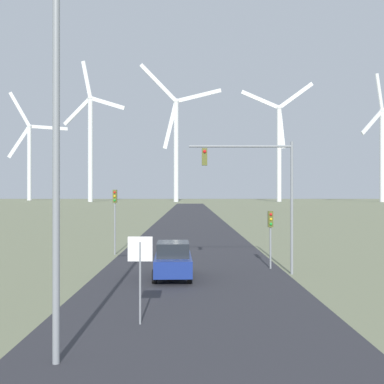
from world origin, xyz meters
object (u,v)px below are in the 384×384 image
at_px(stop_sign_near, 140,263).
at_px(traffic_light_mast_overhead, 258,179).
at_px(wind_turbine_far_left, 29,154).
at_px(wind_turbine_right, 279,143).
at_px(streetlamp, 56,94).
at_px(traffic_light_post_near_right, 271,226).
at_px(wind_turbine_far_right, 382,146).
at_px(car_approaching, 173,260).
at_px(wind_turbine_left, 90,139).
at_px(traffic_light_post_near_left, 115,207).
at_px(wind_turbine_center, 176,139).

bearing_deg(stop_sign_near, traffic_light_mast_overhead, 59.73).
bearing_deg(wind_turbine_far_left, wind_turbine_right, -14.36).
bearing_deg(streetlamp, traffic_light_post_near_right, 60.47).
relative_size(traffic_light_mast_overhead, wind_turbine_far_right, 0.12).
relative_size(car_approaching, wind_turbine_left, 0.06).
relative_size(traffic_light_post_near_left, wind_turbine_center, 0.07).
distance_m(wind_turbine_right, wind_turbine_far_right, 46.22).
xyz_separation_m(car_approaching, wind_turbine_far_right, (88.64, 181.59, 24.80)).
height_order(streetlamp, stop_sign_near, streetlamp).
height_order(wind_turbine_far_left, wind_turbine_center, wind_turbine_center).
height_order(car_approaching, wind_turbine_left, wind_turbine_left).
bearing_deg(traffic_light_post_near_right, wind_turbine_far_right, 65.03).
bearing_deg(wind_turbine_far_right, traffic_light_post_near_left, -118.25).
distance_m(traffic_light_mast_overhead, wind_turbine_center, 185.30).
height_order(traffic_light_post_near_left, wind_turbine_center, wind_turbine_center).
distance_m(streetlamp, wind_turbine_right, 206.07).
bearing_deg(stop_sign_near, wind_turbine_far_right, 64.72).
xyz_separation_m(traffic_light_post_near_right, wind_turbine_far_left, (-91.84, 219.15, 23.13)).
xyz_separation_m(traffic_light_mast_overhead, car_approaching, (-4.39, -1.09, -4.06)).
distance_m(traffic_light_post_near_left, wind_turbine_far_right, 197.71).
distance_m(traffic_light_post_near_right, wind_turbine_right, 191.41).
distance_m(stop_sign_near, wind_turbine_far_left, 246.31).
relative_size(streetlamp, traffic_light_post_near_left, 2.44).
bearing_deg(streetlamp, traffic_light_mast_overhead, 60.50).
height_order(streetlamp, wind_turbine_center, wind_turbine_center).
distance_m(wind_turbine_left, wind_turbine_far_right, 133.96).
distance_m(streetlamp, stop_sign_near, 6.07).
relative_size(stop_sign_near, traffic_light_post_near_right, 0.88).
distance_m(streetlamp, traffic_light_mast_overhead, 14.14).
height_order(streetlamp, car_approaching, streetlamp).
xyz_separation_m(streetlamp, wind_turbine_center, (-2.93, 195.66, 22.40)).
relative_size(streetlamp, wind_turbine_left, 0.17).
xyz_separation_m(stop_sign_near, wind_turbine_center, (-4.67, 192.32, 27.16)).
distance_m(traffic_light_post_near_right, wind_turbine_left, 191.50).
xyz_separation_m(stop_sign_near, car_approaching, (0.78, 7.77, -1.08)).
xyz_separation_m(stop_sign_near, wind_turbine_far_left, (-85.69, 229.73, 23.51)).
bearing_deg(car_approaching, traffic_light_post_near_right, 27.60).
relative_size(traffic_light_post_near_left, car_approaching, 1.08).
xyz_separation_m(car_approaching, wind_turbine_far_left, (-86.47, 221.96, 24.59)).
height_order(traffic_light_post_near_left, traffic_light_mast_overhead, traffic_light_mast_overhead).
bearing_deg(traffic_light_post_near_right, wind_turbine_center, 93.41).
xyz_separation_m(wind_turbine_center, wind_turbine_right, (48.47, 4.25, -1.71)).
distance_m(traffic_light_mast_overhead, wind_turbine_far_right, 200.27).
bearing_deg(traffic_light_mast_overhead, wind_turbine_center, 93.07).
height_order(traffic_light_post_near_right, wind_turbine_left, wind_turbine_left).
relative_size(streetlamp, stop_sign_near, 3.83).
height_order(stop_sign_near, wind_turbine_far_left, wind_turbine_far_left).
xyz_separation_m(traffic_light_mast_overhead, wind_turbine_center, (-9.84, 183.45, 24.18)).
distance_m(streetlamp, traffic_light_post_near_right, 16.59).
xyz_separation_m(wind_turbine_left, wind_turbine_center, (39.77, -1.00, -0.07)).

